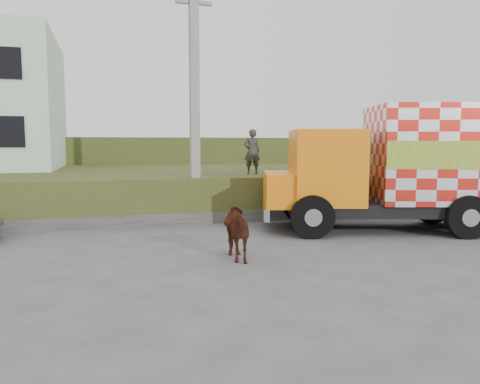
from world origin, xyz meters
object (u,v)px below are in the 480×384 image
object	(u,v)px
cargo_truck	(419,167)
utility_pole	(195,100)
cow	(232,231)
pedestrian	(252,152)

from	to	relation	value
cargo_truck	utility_pole	bearing A→B (deg)	167.56
cow	pedestrian	bearing A→B (deg)	69.58
utility_pole	pedestrian	bearing A→B (deg)	28.34
utility_pole	cow	world-z (taller)	utility_pole
utility_pole	cargo_truck	xyz separation A→B (m)	(6.25, -3.41, -2.14)
cargo_truck	pedestrian	distance (m)	6.09
cow	utility_pole	bearing A→B (deg)	88.91
utility_pole	cargo_truck	world-z (taller)	utility_pole
pedestrian	utility_pole	bearing A→B (deg)	40.53
pedestrian	cow	bearing A→B (deg)	81.30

